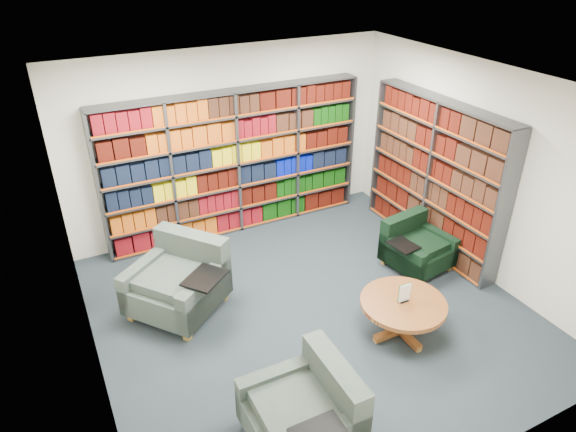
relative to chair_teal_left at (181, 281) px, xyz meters
name	(u,v)px	position (x,y,z in m)	size (l,w,h in m)	color
room_shell	(312,212)	(1.38, -0.81, 1.04)	(5.02, 5.02, 2.82)	#1A242E
bookshelf_back	(236,163)	(1.38, 1.53, 0.73)	(4.00, 0.28, 2.20)	#47494F
bookshelf_right	(434,177)	(3.72, -0.21, 0.73)	(0.28, 2.50, 2.20)	#47494F
chair_teal_left	(181,281)	(0.00, 0.00, 0.00)	(1.39, 1.40, 0.90)	#052635
chair_green_right	(414,247)	(3.16, -0.59, -0.08)	(0.97, 0.88, 0.71)	black
chair_teal_front	(309,413)	(0.46, -2.44, -0.03)	(0.91, 1.06, 0.82)	#052635
coffee_table	(403,308)	(2.12, -1.66, 0.01)	(0.99, 0.99, 0.69)	olive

